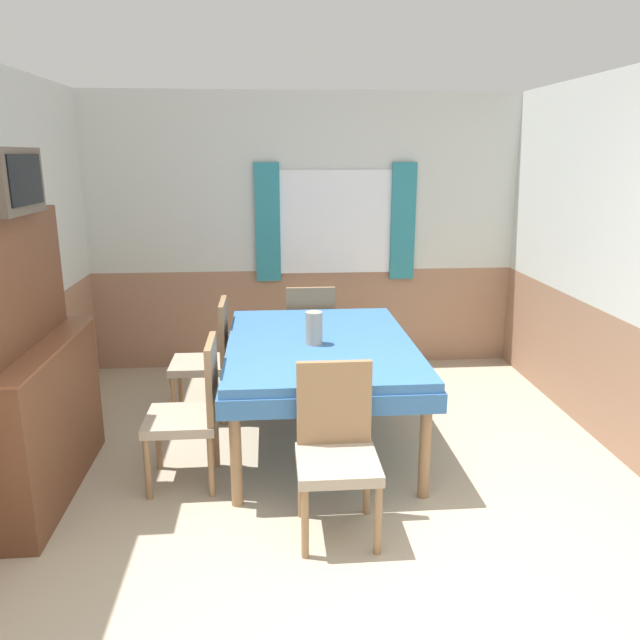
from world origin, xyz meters
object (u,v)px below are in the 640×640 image
(chair_head_near, at_px, (337,445))
(chair_left_far, at_px, (208,356))
(dining_table, at_px, (320,354))
(vase, at_px, (314,328))
(chair_left_near, at_px, (193,409))
(chair_head_window, at_px, (310,333))
(sideboard, at_px, (25,382))

(chair_head_near, xyz_separation_m, chair_left_far, (-0.84, 1.64, 0.00))
(dining_table, height_order, chair_left_far, chair_left_far)
(chair_left_far, distance_m, vase, 1.07)
(vase, bearing_deg, chair_head_near, -87.26)
(chair_left_near, relative_size, vase, 4.11)
(chair_left_near, xyz_separation_m, vase, (0.79, 0.45, 0.38))
(chair_head_window, bearing_deg, chair_left_far, -145.56)
(sideboard, bearing_deg, vase, 15.93)
(dining_table, distance_m, chair_head_window, 1.12)
(dining_table, xyz_separation_m, chair_head_window, (0.00, 1.11, -0.16))
(chair_head_near, xyz_separation_m, chair_head_window, (-0.00, 2.22, 0.00))
(dining_table, distance_m, chair_left_far, 1.01)
(dining_table, distance_m, vase, 0.23)
(chair_head_near, distance_m, chair_left_far, 1.85)
(chair_head_window, relative_size, chair_left_far, 1.00)
(dining_table, distance_m, chair_left_near, 1.01)
(chair_head_window, relative_size, sideboard, 0.55)
(chair_head_near, xyz_separation_m, vase, (-0.05, 1.03, 0.38))
(dining_table, bearing_deg, chair_head_near, -90.00)
(chair_head_window, xyz_separation_m, chair_left_far, (-0.84, -0.58, 0.00))
(vase, bearing_deg, chair_head_window, 87.62)
(chair_head_window, bearing_deg, sideboard, -136.93)
(chair_left_far, xyz_separation_m, vase, (0.79, -0.61, 0.38))
(dining_table, height_order, sideboard, sideboard)
(chair_head_window, relative_size, vase, 4.11)
(chair_head_window, distance_m, chair_left_near, 1.85)
(vase, bearing_deg, chair_left_far, 142.36)
(sideboard, relative_size, vase, 7.50)
(sideboard, bearing_deg, chair_head_window, 43.07)
(dining_table, xyz_separation_m, vase, (-0.05, -0.08, 0.22))
(chair_left_far, relative_size, vase, 4.11)
(chair_left_near, xyz_separation_m, chair_left_far, (0.00, 1.06, 0.00))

